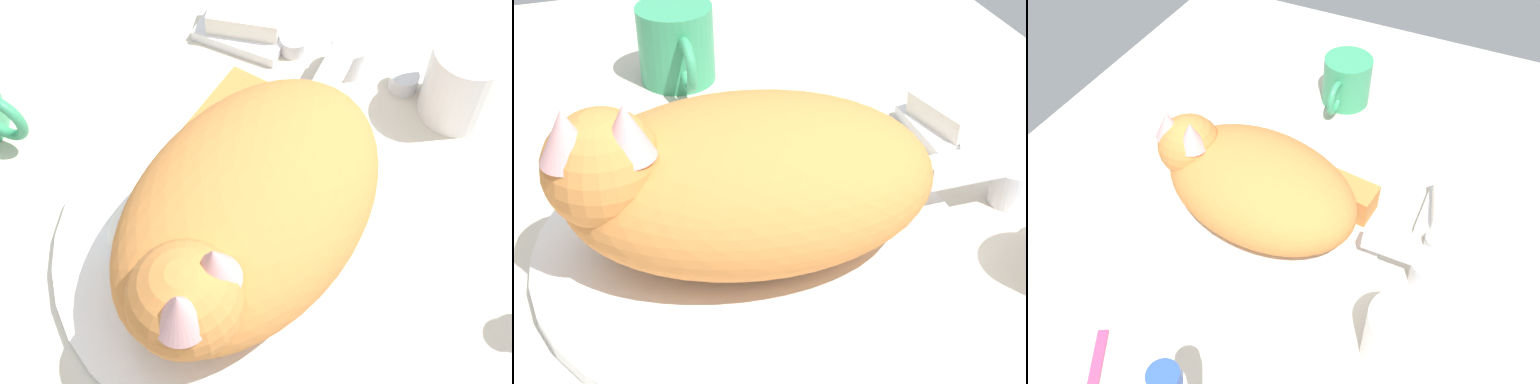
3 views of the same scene
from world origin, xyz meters
The scene contains 7 objects.
ground_plane centered at (0.00, 0.00, -1.50)cm, with size 110.00×82.50×3.00cm, color beige.
sink_basin centered at (0.00, 0.00, 0.58)cm, with size 32.52×32.52×1.15cm, color white.
faucet centered at (0.00, 20.97, 2.31)cm, with size 14.26×9.88×5.37cm.
cat centered at (-0.30, -1.01, 7.05)cm, with size 21.27×28.91×14.03cm.
coffee_mug centered at (-29.19, 0.68, 4.00)cm, with size 11.74×7.79×8.00cm.
soap_dish centered at (-11.07, 22.33, 0.60)cm, with size 9.00×6.40×1.20cm, color white.
soap_bar centered at (-11.07, 22.33, 2.31)cm, with size 7.15×4.17×2.22cm, color white.
Camera 2 is at (42.69, -12.07, 38.22)cm, focal length 53.95 mm.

